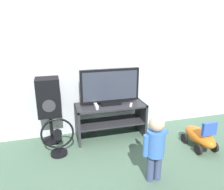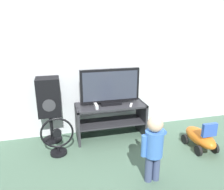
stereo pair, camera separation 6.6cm
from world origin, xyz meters
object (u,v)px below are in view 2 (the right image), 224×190
television (110,87)px  speaker_tower (49,99)px  ride_on_toy (200,137)px  remote_primary (131,105)px  floor_fan (58,138)px  child (154,144)px  game_console (96,106)px

television → speaker_tower: (-0.93, 0.09, -0.14)m
speaker_tower → ride_on_toy: speaker_tower is taller
television → remote_primary: 0.43m
remote_primary → ride_on_toy: size_ratio=0.21×
remote_primary → ride_on_toy: 1.13m
floor_fan → ride_on_toy: floor_fan is taller
television → child: size_ratio=1.14×
child → speaker_tower: (-1.14, 1.26, 0.22)m
floor_fan → speaker_tower: bearing=101.2°
floor_fan → remote_primary: bearing=9.1°
television → speaker_tower: bearing=174.6°
game_console → speaker_tower: (-0.68, 0.19, 0.11)m
game_console → remote_primary: game_console is taller
game_console → child: (0.46, -1.07, -0.11)m
television → ride_on_toy: bearing=-31.0°
child → ride_on_toy: bearing=25.1°
remote_primary → floor_fan: (-1.15, -0.18, -0.32)m
television → floor_fan: (-0.85, -0.34, -0.59)m
game_console → remote_primary: 0.55m
game_console → ride_on_toy: bearing=-23.0°
child → floor_fan: bearing=141.6°
remote_primary → ride_on_toy: remote_primary is taller
speaker_tower → floor_fan: (0.08, -0.43, -0.45)m
game_console → child: size_ratio=0.21×
remote_primary → television: bearing=152.7°
television → floor_fan: bearing=-158.3°
game_console → speaker_tower: 0.72m
speaker_tower → game_console: bearing=-15.7°
remote_primary → speaker_tower: (-1.23, 0.24, 0.13)m
child → ride_on_toy: child is taller
game_console → floor_fan: bearing=-158.7°
game_console → ride_on_toy: size_ratio=0.28×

